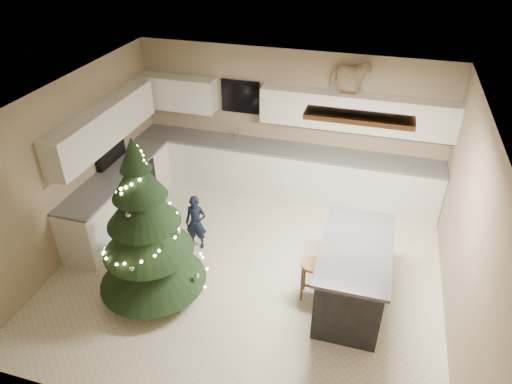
{
  "coord_description": "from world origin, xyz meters",
  "views": [
    {
      "loc": [
        1.51,
        -4.89,
        4.66
      ],
      "look_at": [
        0.0,
        0.35,
        1.15
      ],
      "focal_mm": 32.0,
      "sensor_mm": 36.0,
      "label": 1
    }
  ],
  "objects_px": {
    "bar_stool": "(312,272)",
    "toddler": "(196,223)",
    "island": "(353,274)",
    "rocking_horse": "(350,76)",
    "christmas_tree": "(147,236)"
  },
  "relations": [
    {
      "from": "bar_stool",
      "to": "christmas_tree",
      "type": "height_order",
      "value": "christmas_tree"
    },
    {
      "from": "island",
      "to": "rocking_horse",
      "type": "height_order",
      "value": "rocking_horse"
    },
    {
      "from": "christmas_tree",
      "to": "rocking_horse",
      "type": "bearing_deg",
      "value": 55.74
    },
    {
      "from": "christmas_tree",
      "to": "rocking_horse",
      "type": "relative_size",
      "value": 3.66
    },
    {
      "from": "island",
      "to": "christmas_tree",
      "type": "xyz_separation_m",
      "value": [
        -2.64,
        -0.58,
        0.51
      ]
    },
    {
      "from": "island",
      "to": "bar_stool",
      "type": "bearing_deg",
      "value": -171.14
    },
    {
      "from": "island",
      "to": "rocking_horse",
      "type": "relative_size",
      "value": 2.59
    },
    {
      "from": "christmas_tree",
      "to": "rocking_horse",
      "type": "xyz_separation_m",
      "value": [
        2.13,
        3.13,
        1.31
      ]
    },
    {
      "from": "island",
      "to": "toddler",
      "type": "height_order",
      "value": "island"
    },
    {
      "from": "toddler",
      "to": "island",
      "type": "bearing_deg",
      "value": -16.9
    },
    {
      "from": "christmas_tree",
      "to": "toddler",
      "type": "height_order",
      "value": "christmas_tree"
    },
    {
      "from": "christmas_tree",
      "to": "rocking_horse",
      "type": "height_order",
      "value": "rocking_horse"
    },
    {
      "from": "christmas_tree",
      "to": "bar_stool",
      "type": "bearing_deg",
      "value": 13.27
    },
    {
      "from": "rocking_horse",
      "to": "island",
      "type": "bearing_deg",
      "value": -170.62
    },
    {
      "from": "bar_stool",
      "to": "toddler",
      "type": "relative_size",
      "value": 0.66
    }
  ]
}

